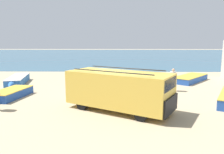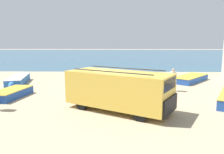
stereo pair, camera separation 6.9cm
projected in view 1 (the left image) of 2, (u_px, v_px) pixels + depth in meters
name	position (u px, v px, depth m)	size (l,w,h in m)	color
ground_plane	(116.00, 96.00, 14.46)	(200.00, 200.00, 0.00)	tan
sea_water	(116.00, 54.00, 65.80)	(120.00, 80.00, 0.01)	#33607A
parked_van	(119.00, 89.00, 11.29)	(5.78, 4.51, 2.16)	gold
fishing_rowboat_1	(10.00, 94.00, 13.94)	(1.86, 3.81, 0.52)	#234CA3
fishing_rowboat_2	(191.00, 78.00, 19.94)	(4.37, 4.90, 0.53)	#234CA3
fishing_rowboat_3	(113.00, 78.00, 19.76)	(3.25, 3.61, 0.63)	#2D66AD
fishing_rowboat_4	(17.00, 80.00, 18.59)	(2.17, 5.37, 0.63)	#2D66AD
fisherman_0	(173.00, 78.00, 15.78)	(0.44, 0.44, 1.66)	#5B564C
fisherman_1	(137.00, 80.00, 14.94)	(0.43, 0.43, 1.63)	navy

